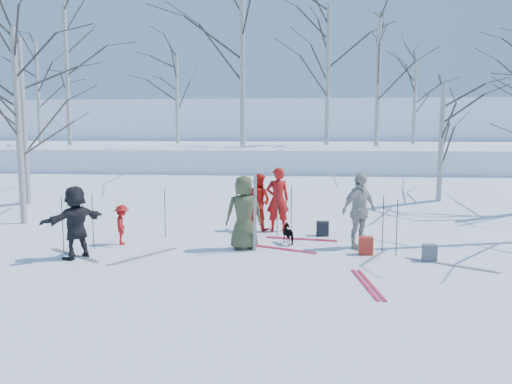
# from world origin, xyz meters

# --- Properties ---
(ground) EXTENTS (120.00, 120.00, 0.00)m
(ground) POSITION_xyz_m (0.00, 0.00, 0.00)
(ground) COLOR white
(ground) RESTS_ON ground
(snow_ramp) EXTENTS (70.00, 9.49, 4.12)m
(snow_ramp) POSITION_xyz_m (0.00, 7.00, 0.15)
(snow_ramp) COLOR white
(snow_ramp) RESTS_ON ground
(snow_plateau) EXTENTS (70.00, 18.00, 2.20)m
(snow_plateau) POSITION_xyz_m (0.00, 17.00, 1.00)
(snow_plateau) COLOR white
(snow_plateau) RESTS_ON ground
(far_hill) EXTENTS (90.00, 30.00, 6.00)m
(far_hill) POSITION_xyz_m (0.00, 38.00, 2.00)
(far_hill) COLOR white
(far_hill) RESTS_ON ground
(skier_olive_center) EXTENTS (1.00, 0.78, 1.81)m
(skier_olive_center) POSITION_xyz_m (-0.21, 0.61, 0.91)
(skier_olive_center) COLOR #404429
(skier_olive_center) RESTS_ON ground
(skier_red_north) EXTENTS (0.76, 0.58, 1.84)m
(skier_red_north) POSITION_xyz_m (0.50, 2.84, 0.92)
(skier_red_north) COLOR #AA110F
(skier_red_north) RESTS_ON ground
(skier_redor_behind) EXTENTS (1.01, 0.94, 1.65)m
(skier_redor_behind) POSITION_xyz_m (-0.07, 3.00, 0.83)
(skier_redor_behind) COLOR red
(skier_redor_behind) RESTS_ON ground
(skier_red_seated) EXTENTS (0.57, 0.74, 1.02)m
(skier_red_seated) POSITION_xyz_m (-3.36, 0.81, 0.51)
(skier_red_seated) COLOR #AA110F
(skier_red_seated) RESTS_ON ground
(skier_cream_east) EXTENTS (1.13, 1.08, 1.89)m
(skier_cream_east) POSITION_xyz_m (2.59, 0.94, 0.94)
(skier_cream_east) COLOR beige
(skier_cream_east) RESTS_ON ground
(skier_grey_west) EXTENTS (1.25, 1.56, 1.67)m
(skier_grey_west) POSITION_xyz_m (-3.90, -0.63, 0.83)
(skier_grey_west) COLOR black
(skier_grey_west) RESTS_ON ground
(dog) EXTENTS (0.55, 0.68, 0.53)m
(dog) POSITION_xyz_m (0.89, 1.25, 0.26)
(dog) COLOR black
(dog) RESTS_ON ground
(upright_ski_left) EXTENTS (0.11, 0.17, 1.90)m
(upright_ski_left) POSITION_xyz_m (0.09, 0.32, 0.95)
(upright_ski_left) COLOR silver
(upright_ski_left) RESTS_ON ground
(upright_ski_right) EXTENTS (0.10, 0.23, 1.89)m
(upright_ski_right) POSITION_xyz_m (0.08, 0.42, 0.95)
(upright_ski_right) COLOR silver
(upright_ski_right) RESTS_ON ground
(ski_pair_a) EXTENTS (1.90, 2.08, 0.02)m
(ski_pair_a) POSITION_xyz_m (4.41, -0.46, 0.01)
(ski_pair_a) COLOR silver
(ski_pair_a) RESTS_ON ground
(ski_pair_b) EXTENTS (0.71, 1.95, 0.02)m
(ski_pair_b) POSITION_xyz_m (2.45, -2.00, 0.01)
(ski_pair_b) COLOR #B61A35
(ski_pair_b) RESTS_ON ground
(ski_pair_c) EXTENTS (1.89, 2.08, 0.02)m
(ski_pair_c) POSITION_xyz_m (-2.42, -0.36, 0.01)
(ski_pair_c) COLOR silver
(ski_pair_c) RESTS_ON ground
(ski_pair_d) EXTENTS (1.95, 2.08, 0.02)m
(ski_pair_d) POSITION_xyz_m (-4.08, -0.41, 0.01)
(ski_pair_d) COLOR silver
(ski_pair_d) RESTS_ON ground
(ski_pair_e) EXTENTS (0.77, 1.96, 0.02)m
(ski_pair_e) POSITION_xyz_m (1.19, 1.80, 0.01)
(ski_pair_e) COLOR #B61A35
(ski_pair_e) RESTS_ON ground
(ski_pair_f) EXTENTS (1.59, 2.05, 0.02)m
(ski_pair_f) POSITION_xyz_m (0.66, 0.68, 0.01)
(ski_pair_f) COLOR #B61A35
(ski_pair_f) RESTS_ON ground
(ski_pole_a) EXTENTS (0.02, 0.02, 1.34)m
(ski_pole_a) POSITION_xyz_m (-3.82, -0.43, 0.67)
(ski_pole_a) COLOR black
(ski_pole_a) RESTS_ON ground
(ski_pole_b) EXTENTS (0.02, 0.02, 1.34)m
(ski_pole_b) POSITION_xyz_m (0.52, 2.14, 0.67)
(ski_pole_b) COLOR black
(ski_pole_b) RESTS_ON ground
(ski_pole_c) EXTENTS (0.02, 0.02, 1.34)m
(ski_pole_c) POSITION_xyz_m (-3.90, 0.28, 0.67)
(ski_pole_c) COLOR black
(ski_pole_c) RESTS_ON ground
(ski_pole_d) EXTENTS (0.02, 0.02, 1.34)m
(ski_pole_d) POSITION_xyz_m (-2.49, 1.69, 0.67)
(ski_pole_d) COLOR black
(ski_pole_d) RESTS_ON ground
(ski_pole_e) EXTENTS (0.02, 0.02, 1.34)m
(ski_pole_e) POSITION_xyz_m (-4.48, -0.11, 0.67)
(ski_pole_e) COLOR black
(ski_pole_e) RESTS_ON ground
(ski_pole_f) EXTENTS (0.02, 0.02, 1.34)m
(ski_pole_f) POSITION_xyz_m (3.37, 0.21, 0.67)
(ski_pole_f) COLOR black
(ski_pole_f) RESTS_ON ground
(ski_pole_g) EXTENTS (0.02, 0.02, 1.34)m
(ski_pole_g) POSITION_xyz_m (3.14, 0.73, 0.67)
(ski_pole_g) COLOR black
(ski_pole_g) RESTS_ON ground
(ski_pole_h) EXTENTS (0.02, 0.02, 1.34)m
(ski_pole_h) POSITION_xyz_m (0.90, 2.49, 0.67)
(ski_pole_h) COLOR black
(ski_pole_h) RESTS_ON ground
(backpack_red) EXTENTS (0.32, 0.22, 0.42)m
(backpack_red) POSITION_xyz_m (2.70, 0.33, 0.21)
(backpack_red) COLOR #B3281B
(backpack_red) RESTS_ON ground
(backpack_grey) EXTENTS (0.30, 0.20, 0.38)m
(backpack_grey) POSITION_xyz_m (4.04, -0.15, 0.19)
(backpack_grey) COLOR #54575B
(backpack_grey) RESTS_ON ground
(backpack_dark) EXTENTS (0.34, 0.24, 0.40)m
(backpack_dark) POSITION_xyz_m (1.77, 2.33, 0.20)
(backpack_dark) COLOR black
(backpack_dark) RESTS_ON ground
(birch_plateau_a) EXTENTS (4.47, 4.47, 5.52)m
(birch_plateau_a) POSITION_xyz_m (4.30, 10.43, 4.96)
(birch_plateau_a) COLOR silver
(birch_plateau_a) RESTS_ON snow_plateau
(birch_plateau_b) EXTENTS (4.19, 4.19, 5.14)m
(birch_plateau_b) POSITION_xyz_m (-12.33, 13.44, 4.77)
(birch_plateau_b) COLOR silver
(birch_plateau_b) RESTS_ON snow_plateau
(birch_plateau_c) EXTENTS (5.03, 5.03, 6.32)m
(birch_plateau_c) POSITION_xyz_m (2.28, 12.14, 5.36)
(birch_plateau_c) COLOR silver
(birch_plateau_c) RESTS_ON snow_plateau
(birch_plateau_e) EXTENTS (6.08, 6.08, 7.83)m
(birch_plateau_e) POSITION_xyz_m (-1.43, 10.37, 6.11)
(birch_plateau_e) COLOR silver
(birch_plateau_e) RESTS_ON snow_plateau
(birch_plateau_f) EXTENTS (3.47, 3.47, 4.10)m
(birch_plateau_f) POSITION_xyz_m (6.50, 13.54, 4.25)
(birch_plateau_f) COLOR silver
(birch_plateau_f) RESTS_ON snow_plateau
(birch_plateau_g) EXTENTS (3.76, 3.76, 4.51)m
(birch_plateau_g) POSITION_xyz_m (-5.17, 13.74, 4.46)
(birch_plateau_g) COLOR silver
(birch_plateau_g) RESTS_ON snow_plateau
(birch_plateau_h) EXTENTS (4.89, 4.89, 6.13)m
(birch_plateau_h) POSITION_xyz_m (-9.21, 10.27, 5.27)
(birch_plateau_h) COLOR silver
(birch_plateau_h) RESTS_ON snow_plateau
(birch_edge_a) EXTENTS (4.76, 4.76, 5.94)m
(birch_edge_a) POSITION_xyz_m (-7.46, 3.30, 2.97)
(birch_edge_a) COLOR silver
(birch_edge_a) RESTS_ON ground
(birch_edge_d) EXTENTS (4.81, 4.81, 6.02)m
(birch_edge_d) POSITION_xyz_m (-8.42, 5.24, 3.01)
(birch_edge_d) COLOR silver
(birch_edge_d) RESTS_ON ground
(birch_edge_e) EXTENTS (3.67, 3.67, 4.38)m
(birch_edge_e) POSITION_xyz_m (5.78, 5.87, 2.19)
(birch_edge_e) COLOR silver
(birch_edge_e) RESTS_ON ground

